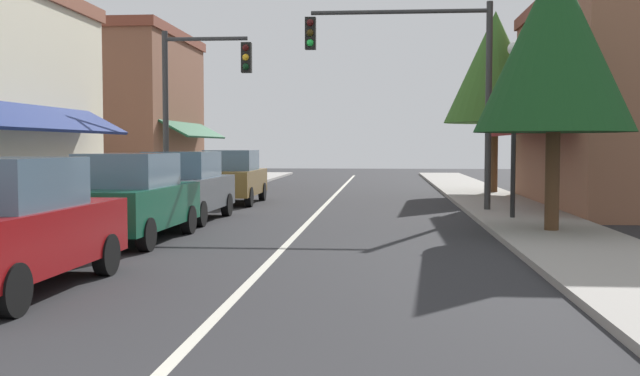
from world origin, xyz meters
TOP-DOWN VIEW (x-y plane):
  - ground_plane at (0.00, 18.00)m, footprint 80.00×80.00m
  - sidewalk_left at (-5.50, 18.00)m, footprint 2.60×56.00m
  - sidewalk_right at (5.50, 18.00)m, footprint 2.60×56.00m
  - lane_center_stripe at (0.00, 18.00)m, footprint 0.14×52.00m
  - storefront_right_block at (9.28, 20.00)m, footprint 6.28×10.20m
  - storefront_far_left at (-9.12, 28.00)m, footprint 5.96×8.20m
  - parked_car_nearest_left at (-3.04, 5.83)m, footprint 1.85×4.13m
  - parked_car_second_left at (-3.18, 11.01)m, footprint 1.86×4.14m
  - parked_car_third_left at (-3.21, 15.11)m, footprint 1.86×4.14m
  - parked_car_far_left at (-3.13, 20.81)m, footprint 1.81×4.11m
  - traffic_signal_mast_arm at (3.03, 17.78)m, footprint 5.24×0.50m
  - traffic_signal_left_corner at (-3.89, 18.88)m, footprint 2.79×0.50m
  - street_lamp_right_mid at (5.10, 15.50)m, footprint 0.36×0.36m
  - tree_right_near at (5.46, 12.74)m, footprint 3.36×3.36m
  - tree_right_far at (6.14, 25.86)m, footprint 3.89×3.89m

SIDE VIEW (x-z plane):
  - ground_plane at x=0.00m, z-range 0.00..0.00m
  - lane_center_stripe at x=0.00m, z-range 0.00..0.01m
  - sidewalk_left at x=-5.50m, z-range 0.00..0.12m
  - sidewalk_right at x=5.50m, z-range 0.00..0.12m
  - parked_car_nearest_left at x=-3.04m, z-range -0.01..1.76m
  - parked_car_second_left at x=-3.18m, z-range -0.01..1.76m
  - parked_car_third_left at x=-3.21m, z-range -0.01..1.76m
  - parked_car_far_left at x=-3.13m, z-range -0.01..1.76m
  - street_lamp_right_mid at x=5.10m, z-range 0.81..5.31m
  - storefront_right_block at x=9.28m, z-range 0.00..6.58m
  - storefront_far_left at x=-9.12m, z-range 0.00..6.80m
  - traffic_signal_left_corner at x=-3.89m, z-range 0.85..6.25m
  - tree_right_near at x=5.46m, z-range 1.09..6.99m
  - traffic_signal_mast_arm at x=3.03m, z-range 1.09..7.02m
  - tree_right_far at x=6.14m, z-range 1.39..8.47m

